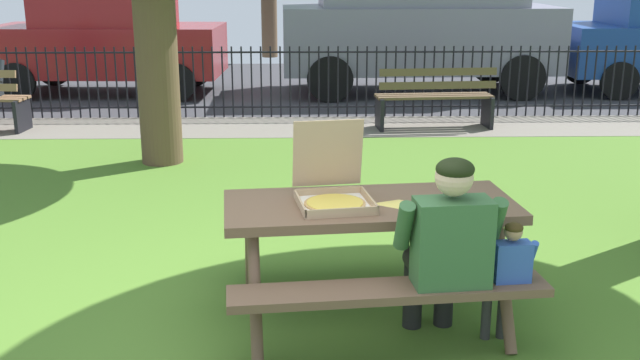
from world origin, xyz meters
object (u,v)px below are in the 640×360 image
parked_car_center (419,17)px  adult_at_table (446,246)px  pizza_box_open (333,188)px  park_bench_center (435,99)px  parked_car_left (108,35)px  picnic_table_foreground (370,228)px  pizza_slice_on_table (403,203)px  child_at_table (506,271)px

parked_car_center → adult_at_table: bearing=-97.4°
pizza_box_open → adult_at_table: size_ratio=0.47×
park_bench_center → parked_car_left: 6.06m
picnic_table_foreground → parked_car_center: 9.01m
picnic_table_foreground → pizza_slice_on_table: bearing=-14.4°
park_bench_center → adult_at_table: bearing=-99.2°
pizza_slice_on_table → parked_car_left: 9.74m
pizza_box_open → park_bench_center: (1.63, 5.76, -0.45)m
parked_car_center → parked_car_left: bearing=-180.0°
parked_car_left → parked_car_center: (5.39, 0.00, 0.29)m
adult_at_table → park_bench_center: bearing=80.8°
child_at_table → parked_car_center: 9.37m
park_bench_center → parked_car_center: 3.22m
parked_car_center → picnic_table_foreground: bearing=-100.3°
pizza_box_open → child_at_table: pizza_box_open is taller
adult_at_table → parked_car_center: (1.21, 9.30, 0.65)m
parked_car_center → park_bench_center: bearing=-93.9°
picnic_table_foreground → parked_car_left: 9.62m
picnic_table_foreground → child_at_table: child_at_table is taller
pizza_slice_on_table → adult_at_table: size_ratio=0.24×
pizza_box_open → parked_car_center: 9.04m
child_at_table → picnic_table_foreground: bearing=148.4°
pizza_box_open → parked_car_center: bearing=78.2°
park_bench_center → parked_car_center: parked_car_center is taller
adult_at_table → parked_car_left: size_ratio=0.30×
pizza_box_open → park_bench_center: bearing=74.2°
pizza_slice_on_table → park_bench_center: 5.93m
pizza_slice_on_table → adult_at_table: bearing=-64.7°
child_at_table → parked_car_center: parked_car_center is taller
picnic_table_foreground → pizza_slice_on_table: 0.27m
adult_at_table → child_at_table: size_ratio=1.47×
adult_at_table → park_bench_center: size_ratio=0.73×
pizza_box_open → park_bench_center: 6.00m
pizza_box_open → park_bench_center: pizza_box_open is taller
pizza_box_open → child_at_table: size_ratio=0.69×
child_at_table → parked_car_left: 10.35m
picnic_table_foreground → child_at_table: (0.75, -0.46, -0.10)m
pizza_box_open → adult_at_table: bearing=-35.9°
pizza_slice_on_table → adult_at_table: 0.47m
pizza_box_open → child_at_table: 1.14m
pizza_slice_on_table → child_at_table: child_at_table is taller
pizza_slice_on_table → child_at_table: (0.55, -0.41, -0.28)m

